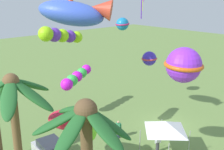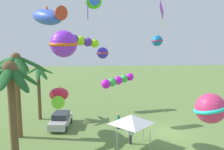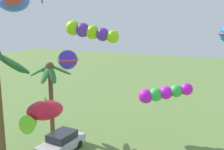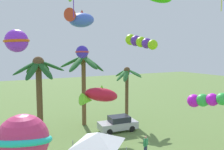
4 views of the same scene
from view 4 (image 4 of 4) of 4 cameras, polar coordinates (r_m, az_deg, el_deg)
The scene contains 13 objects.
palm_tree_0 at distance 24.24m, azimuth -7.32°, elevation 1.39°, with size 4.80×5.22×7.89m.
palm_tree_1 at distance 26.04m, azimuth 3.88°, elevation -1.25°, with size 3.50×3.41×6.26m.
palm_tree_2 at distance 21.95m, azimuth -18.12°, elevation -0.47°, with size 4.78×4.35×7.56m.
parked_car_0 at distance 23.24m, azimuth 1.56°, elevation -12.23°, with size 4.05×2.09×1.51m.
spectator_1 at distance 18.15m, azimuth 8.53°, elevation -17.40°, with size 0.49×0.39×1.59m.
festival_tent at distance 14.94m, azimuth -3.45°, elevation -15.70°, with size 2.86×2.86×2.85m.
kite_tube_0 at distance 21.37m, azimuth 23.62°, elevation -5.80°, with size 2.09×4.22×1.80m.
kite_ball_1 at distance 17.59m, azimuth -23.10°, elevation 7.99°, with size 1.84×1.83×1.63m.
kite_ball_4 at distance 9.08m, azimuth -21.73°, elevation -15.13°, with size 2.76×2.75×1.89m.
kite_fish_5 at distance 20.87m, azimuth -7.93°, elevation 13.90°, with size 3.98×3.77×1.83m.
kite_fish_7 at distance 21.31m, azimuth -3.15°, elevation -5.15°, with size 4.23×2.14×1.97m.
kite_ball_8 at distance 16.03m, azimuth -7.60°, elevation 5.84°, with size 1.29×1.29×0.89m.
kite_tube_10 at distance 21.10m, azimuth 7.06°, elevation 8.41°, with size 1.39×3.85×1.54m.
Camera 4 is at (-8.61, -8.49, 7.94)m, focal length 35.94 mm.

